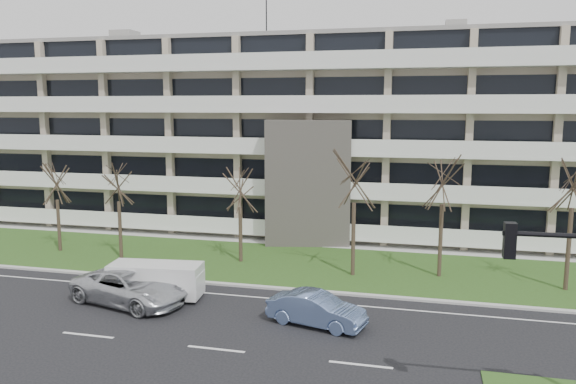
# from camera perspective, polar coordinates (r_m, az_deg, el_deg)

# --- Properties ---
(ground) EXTENTS (160.00, 160.00, 0.00)m
(ground) POSITION_cam_1_polar(r_m,az_deg,el_deg) (24.37, -7.31, -15.55)
(ground) COLOR black
(ground) RESTS_ON ground
(grass_verge) EXTENTS (90.00, 10.00, 0.06)m
(grass_verge) POSITION_cam_1_polar(r_m,az_deg,el_deg) (36.05, 0.16, -7.28)
(grass_verge) COLOR #2E4717
(grass_verge) RESTS_ON ground
(curb) EXTENTS (90.00, 0.35, 0.12)m
(curb) POSITION_cam_1_polar(r_m,az_deg,el_deg) (31.42, -2.01, -9.68)
(curb) COLOR #B2B2AD
(curb) RESTS_ON ground
(sidewalk) EXTENTS (90.00, 2.00, 0.08)m
(sidewalk) POSITION_cam_1_polar(r_m,az_deg,el_deg) (41.23, 1.96, -5.20)
(sidewalk) COLOR #B2B2AD
(sidewalk) RESTS_ON ground
(lane_edge_line) EXTENTS (90.00, 0.12, 0.01)m
(lane_edge_line) POSITION_cam_1_polar(r_m,az_deg,el_deg) (30.08, -2.80, -10.65)
(lane_edge_line) COLOR white
(lane_edge_line) RESTS_ON ground
(apartment_building) EXTENTS (60.50, 15.10, 18.75)m
(apartment_building) POSITION_cam_1_polar(r_m,az_deg,el_deg) (46.76, 3.72, 5.85)
(apartment_building) COLOR tan
(apartment_building) RESTS_ON ground
(silver_pickup) EXTENTS (6.77, 4.41, 1.73)m
(silver_pickup) POSITION_cam_1_polar(r_m,az_deg,el_deg) (30.04, -15.79, -9.28)
(silver_pickup) COLOR silver
(silver_pickup) RESTS_ON ground
(blue_sedan) EXTENTS (4.81, 2.67, 1.50)m
(blue_sedan) POSITION_cam_1_polar(r_m,az_deg,el_deg) (26.34, 2.91, -11.81)
(blue_sedan) COLOR #6B85BA
(blue_sedan) RESTS_ON ground
(white_van) EXTENTS (4.95, 2.38, 1.86)m
(white_van) POSITION_cam_1_polar(r_m,az_deg,el_deg) (30.40, -13.15, -8.47)
(white_van) COLOR silver
(white_van) RESTS_ON ground
(tree_1) EXTENTS (3.22, 3.22, 6.45)m
(tree_1) POSITION_cam_1_polar(r_m,az_deg,el_deg) (41.28, -22.51, 1.16)
(tree_1) COLOR #382B21
(tree_1) RESTS_ON ground
(tree_2) EXTENTS (3.40, 3.40, 6.81)m
(tree_2) POSITION_cam_1_polar(r_m,az_deg,el_deg) (37.91, -16.91, 1.26)
(tree_2) COLOR #382B21
(tree_2) RESTS_ON ground
(tree_3) EXTENTS (3.22, 3.22, 6.44)m
(tree_3) POSITION_cam_1_polar(r_m,az_deg,el_deg) (35.58, -4.91, 0.67)
(tree_3) COLOR #382B21
(tree_3) RESTS_ON ground
(tree_4) EXTENTS (3.92, 3.92, 7.85)m
(tree_4) POSITION_cam_1_polar(r_m,az_deg,el_deg) (32.63, 6.77, 1.85)
(tree_4) COLOR #382B21
(tree_4) RESTS_ON ground
(tree_5) EXTENTS (3.88, 3.88, 7.76)m
(tree_5) POSITION_cam_1_polar(r_m,az_deg,el_deg) (33.38, 15.49, 1.63)
(tree_5) COLOR #382B21
(tree_5) RESTS_ON ground
(tree_6) EXTENTS (4.10, 4.10, 8.19)m
(tree_6) POSITION_cam_1_polar(r_m,az_deg,el_deg) (33.33, 27.07, 1.55)
(tree_6) COLOR #382B21
(tree_6) RESTS_ON ground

